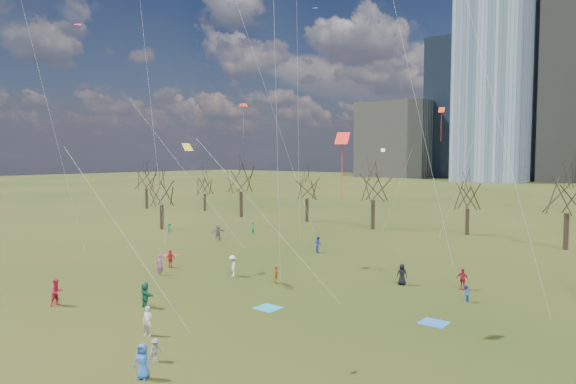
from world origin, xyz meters
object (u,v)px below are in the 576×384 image
Objects in this scene: person_1 at (148,321)px; person_0 at (142,361)px; blanket_teal at (268,308)px; blanket_navy at (434,323)px; blanket_crimson at (170,255)px; person_4 at (276,275)px; person_2 at (57,292)px.

person_0 is at bearing -58.76° from person_1.
person_1 reaches higher than person_0.
blanket_teal is 10.62m from blanket_navy.
person_4 is (15.85, -2.27, 0.69)m from blanket_crimson.
blanket_teal is 0.96× the size of person_1.
person_2 reaches higher than person_1.
blanket_crimson is 1.13× the size of person_4.
person_0 reaches higher than blanket_teal.
blanket_teal is at bearing -21.50° from blanket_crimson.
blanket_navy is 0.87× the size of person_2.
blanket_navy is 24.73m from person_2.
person_0 is 0.97× the size of person_1.
blanket_crimson is 29.51m from person_0.
person_1 is 9.69m from person_2.
person_2 is at bearing -63.51° from blanket_crimson.
blanket_crimson is at bearing 172.56° from blanket_navy.
person_0 is 14.56m from person_2.
blanket_teal and blanket_crimson have the same top height.
person_4 is (-13.65, 1.59, 0.69)m from blanket_navy.
person_0 is 18.34m from person_4.
person_1 is 0.91× the size of person_2.
person_4 is at bearing 124.55° from blanket_teal.
blanket_navy is 13.76m from person_4.
person_1 is 13.75m from person_4.
blanket_teal is at bearing 56.88° from person_1.
blanket_navy is 1.13× the size of person_4.
person_2 is (-11.60, -8.33, 0.90)m from blanket_teal.
person_4 is (-6.30, 17.22, -0.10)m from person_0.
person_2 is 15.87m from person_4.
blanket_crimson is at bearing 114.47° from person_0.
person_4 is at bearing 77.79° from person_1.
person_2 reaches higher than blanket_teal.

